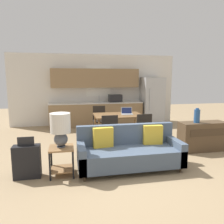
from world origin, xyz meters
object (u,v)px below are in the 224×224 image
object	(u,v)px
couch	(129,152)
dining_chair_near_right	(142,129)
dining_chair_near_left	(109,130)
dining_chair_far_left	(99,119)
side_table	(62,156)
table_lamp	(60,127)
suitcase	(27,161)
dining_table	(118,117)
laptop	(127,113)
credenza	(202,136)
vase	(197,116)
refrigerator	(152,101)

from	to	relation	value
couch	dining_chair_near_right	world-z (taller)	dining_chair_near_right
dining_chair_near_left	dining_chair_far_left	size ratio (longest dim) A/B	1.00
couch	side_table	xyz separation A→B (m)	(-1.32, -0.07, 0.02)
table_lamp	dining_chair_near_right	distance (m)	2.36
couch	dining_chair_far_left	size ratio (longest dim) A/B	2.23
couch	suitcase	distance (m)	1.93
dining_chair_near_right	couch	bearing A→B (deg)	55.26
dining_chair_far_left	dining_chair_near_left	bearing A→B (deg)	-88.25
dining_table	side_table	bearing A→B (deg)	-127.72
side_table	dining_chair_near_left	bearing A→B (deg)	47.00
dining_chair_near_left	laptop	distance (m)	1.12
dining_table	credenza	world-z (taller)	dining_table
couch	dining_chair_near_right	distance (m)	1.33
dining_table	dining_chair_far_left	size ratio (longest dim) A/B	1.48
table_lamp	dining_chair_near_right	bearing A→B (deg)	30.64
laptop	couch	bearing A→B (deg)	-98.20
dining_chair_near_right	suitcase	world-z (taller)	dining_chair_near_right
dining_table	couch	size ratio (longest dim) A/B	0.67
dining_chair_near_right	dining_chair_far_left	bearing A→B (deg)	-65.11
dining_table	side_table	size ratio (longest dim) A/B	2.51
table_lamp	dining_chair_far_left	bearing A→B (deg)	68.03
couch	dining_chair_near_right	xyz separation A→B (m)	(0.68, 1.13, 0.18)
dining_table	table_lamp	bearing A→B (deg)	-128.09
side_table	vase	distance (m)	3.34
side_table	credenza	world-z (taller)	credenza
dining_chair_near_left	dining_chair_far_left	distance (m)	1.61
refrigerator	couch	size ratio (longest dim) A/B	0.89
dining_chair_far_left	table_lamp	bearing A→B (deg)	-110.21
couch	side_table	distance (m)	1.32
dining_table	credenza	distance (m)	2.27
dining_chair_near_left	dining_chair_far_left	xyz separation A→B (m)	(0.00, 1.61, 0.00)
dining_table	vase	distance (m)	2.11
credenza	dining_chair_near_left	xyz separation A→B (m)	(-2.30, 0.44, 0.15)
vase	dining_chair_near_right	bearing A→B (deg)	158.77
dining_table	dining_chair_near_left	bearing A→B (deg)	-118.25
laptop	dining_chair_far_left	bearing A→B (deg)	137.79
credenza	laptop	bearing A→B (deg)	141.69
credenza	dining_chair_near_right	bearing A→B (deg)	162.64
dining_table	couch	distance (m)	1.98
credenza	dining_chair_near_left	world-z (taller)	dining_chair_near_left
refrigerator	dining_chair_far_left	xyz separation A→B (m)	(-2.29, -1.30, -0.40)
dining_table	laptop	distance (m)	0.28
dining_table	credenza	bearing A→B (deg)	-33.78
table_lamp	laptop	size ratio (longest dim) A/B	1.83
dining_chair_near_right	side_table	bearing A→B (deg)	27.37
vase	table_lamp	bearing A→B (deg)	-167.63
couch	vase	world-z (taller)	vase
refrigerator	dining_table	world-z (taller)	refrigerator
couch	side_table	size ratio (longest dim) A/B	3.76
table_lamp	laptop	xyz separation A→B (m)	(1.82, 2.01, -0.10)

